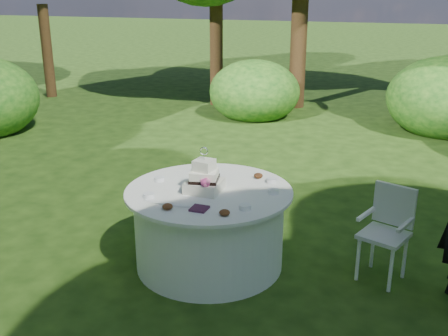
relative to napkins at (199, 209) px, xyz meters
The scene contains 8 objects.
ground 0.91m from the napkins, 101.88° to the left, with size 80.00×80.00×0.00m, color #19320D.
napkins is the anchor object (origin of this frame).
feather_plume 0.30m from the napkins, behind, with size 0.48×0.07×0.01m, color white.
table 0.61m from the napkins, 101.88° to the left, with size 1.56×1.56×0.77m.
cake 0.44m from the napkins, 106.35° to the left, with size 0.31×0.33×0.43m.
chair 1.72m from the napkins, 28.07° to the left, with size 0.49×0.49×0.87m.
votives 0.52m from the napkins, 95.99° to the left, with size 1.22×0.93×0.04m.
petal_cups 0.28m from the napkins, 73.84° to the left, with size 0.59×1.10×0.05m.
Camera 1 is at (1.70, -4.20, 2.53)m, focal length 42.00 mm.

